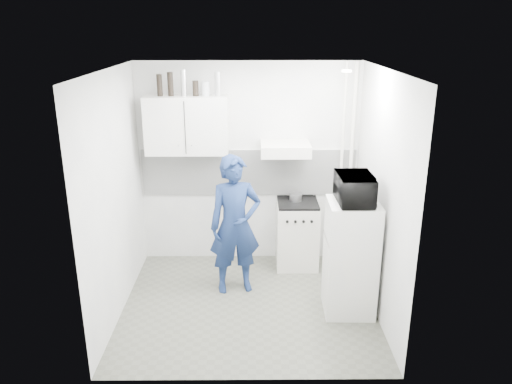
{
  "coord_description": "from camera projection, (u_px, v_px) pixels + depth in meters",
  "views": [
    {
      "loc": [
        0.05,
        -4.93,
        3.03
      ],
      "look_at": [
        0.09,
        0.3,
        1.25
      ],
      "focal_mm": 35.0,
      "sensor_mm": 36.0,
      "label": 1
    }
  ],
  "objects": [
    {
      "name": "bottle_b",
      "position": [
        160.0,
        85.0,
        5.91
      ],
      "size": [
        0.07,
        0.07,
        0.26
      ],
      "primitive_type": "cylinder",
      "color": "black",
      "rests_on": "upper_cabinet"
    },
    {
      "name": "ceiling_spot_fixture",
      "position": [
        347.0,
        71.0,
        5.02
      ],
      "size": [
        0.1,
        0.1,
        0.02
      ],
      "primitive_type": "cylinder",
      "color": "white",
      "rests_on": "ceiling"
    },
    {
      "name": "stove_top",
      "position": [
        298.0,
        203.0,
        6.32
      ],
      "size": [
        0.51,
        0.51,
        0.03
      ],
      "primitive_type": "cube",
      "color": "black",
      "rests_on": "stove"
    },
    {
      "name": "backsplash",
      "position": [
        249.0,
        172.0,
        6.43
      ],
      "size": [
        2.74,
        0.03,
        0.6
      ],
      "primitive_type": "cube",
      "color": "white",
      "rests_on": "wall_back"
    },
    {
      "name": "wall_left",
      "position": [
        114.0,
        197.0,
        5.22
      ],
      "size": [
        0.0,
        2.6,
        2.6
      ],
      "primitive_type": "plane",
      "rotation": [
        1.57,
        0.0,
        1.57
      ],
      "color": "white",
      "rests_on": "floor"
    },
    {
      "name": "wall_right",
      "position": [
        381.0,
        196.0,
        5.24
      ],
      "size": [
        0.0,
        2.6,
        2.6
      ],
      "primitive_type": "plane",
      "rotation": [
        1.57,
        0.0,
        -1.57
      ],
      "color": "white",
      "rests_on": "floor"
    },
    {
      "name": "ceiling",
      "position": [
        247.0,
        70.0,
        4.81
      ],
      "size": [
        2.8,
        2.8,
        0.0
      ],
      "primitive_type": "plane",
      "color": "white",
      "rests_on": "wall_back"
    },
    {
      "name": "bottle_e",
      "position": [
        218.0,
        84.0,
        5.91
      ],
      "size": [
        0.07,
        0.07,
        0.29
      ],
      "primitive_type": "cylinder",
      "color": "silver",
      "rests_on": "upper_cabinet"
    },
    {
      "name": "microwave",
      "position": [
        355.0,
        189.0,
        5.1
      ],
      "size": [
        0.54,
        0.37,
        0.29
      ],
      "primitive_type": "imported",
      "rotation": [
        0.0,
        0.0,
        1.59
      ],
      "color": "black",
      "rests_on": "fridge"
    },
    {
      "name": "wall_back",
      "position": [
        249.0,
        165.0,
        6.41
      ],
      "size": [
        2.8,
        0.0,
        2.8
      ],
      "primitive_type": "plane",
      "rotation": [
        1.57,
        0.0,
        0.0
      ],
      "color": "white",
      "rests_on": "floor"
    },
    {
      "name": "range_hood",
      "position": [
        285.0,
        149.0,
        6.09
      ],
      "size": [
        0.6,
        0.5,
        0.14
      ],
      "primitive_type": "cube",
      "color": "silver",
      "rests_on": "wall_back"
    },
    {
      "name": "canister_b",
      "position": [
        206.0,
        89.0,
        5.92
      ],
      "size": [
        0.09,
        0.09,
        0.17
      ],
      "primitive_type": "cylinder",
      "color": "#B2B7BC",
      "rests_on": "upper_cabinet"
    },
    {
      "name": "bottle_d",
      "position": [
        184.0,
        83.0,
        5.9
      ],
      "size": [
        0.07,
        0.07,
        0.31
      ],
      "primitive_type": "cylinder",
      "color": "silver",
      "rests_on": "upper_cabinet"
    },
    {
      "name": "canister_a",
      "position": [
        195.0,
        88.0,
        5.92
      ],
      "size": [
        0.07,
        0.07,
        0.18
      ],
      "primitive_type": "cylinder",
      "color": "black",
      "rests_on": "upper_cabinet"
    },
    {
      "name": "bottle_c",
      "position": [
        170.0,
        84.0,
        5.9
      ],
      "size": [
        0.07,
        0.07,
        0.28
      ],
      "primitive_type": "cylinder",
      "color": "black",
      "rests_on": "upper_cabinet"
    },
    {
      "name": "pipe_a",
      "position": [
        351.0,
        166.0,
        6.35
      ],
      "size": [
        0.05,
        0.05,
        2.6
      ],
      "primitive_type": "cylinder",
      "color": "silver",
      "rests_on": "floor"
    },
    {
      "name": "pipe_b",
      "position": [
        341.0,
        166.0,
        6.34
      ],
      "size": [
        0.04,
        0.04,
        2.6
      ],
      "primitive_type": "cylinder",
      "color": "silver",
      "rests_on": "floor"
    },
    {
      "name": "upper_cabinet",
      "position": [
        187.0,
        125.0,
        6.06
      ],
      "size": [
        1.0,
        0.35,
        0.7
      ],
      "primitive_type": "cube",
      "color": "white",
      "rests_on": "wall_back"
    },
    {
      "name": "person",
      "position": [
        235.0,
        225.0,
        5.74
      ],
      "size": [
        0.67,
        0.51,
        1.65
      ],
      "primitive_type": "imported",
      "rotation": [
        0.0,
        0.0,
        0.21
      ],
      "color": "navy",
      "rests_on": "floor"
    },
    {
      "name": "saucepan",
      "position": [
        296.0,
        197.0,
        6.35
      ],
      "size": [
        0.16,
        0.16,
        0.09
      ],
      "primitive_type": "cylinder",
      "color": "silver",
      "rests_on": "stove_top"
    },
    {
      "name": "stove",
      "position": [
        297.0,
        235.0,
        6.46
      ],
      "size": [
        0.53,
        0.53,
        0.85
      ],
      "primitive_type": "cube",
      "color": "silver",
      "rests_on": "floor"
    },
    {
      "name": "floor",
      "position": [
        249.0,
        305.0,
        5.65
      ],
      "size": [
        2.8,
        2.8,
        0.0
      ],
      "primitive_type": "plane",
      "color": "#525448",
      "rests_on": "ground"
    },
    {
      "name": "fridge",
      "position": [
        350.0,
        258.0,
        5.36
      ],
      "size": [
        0.54,
        0.54,
        1.27
      ],
      "primitive_type": "cube",
      "rotation": [
        0.0,
        0.0,
        -0.02
      ],
      "color": "white",
      "rests_on": "floor"
    }
  ]
}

